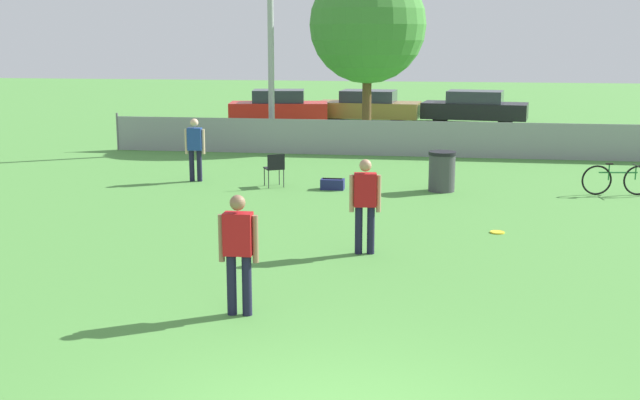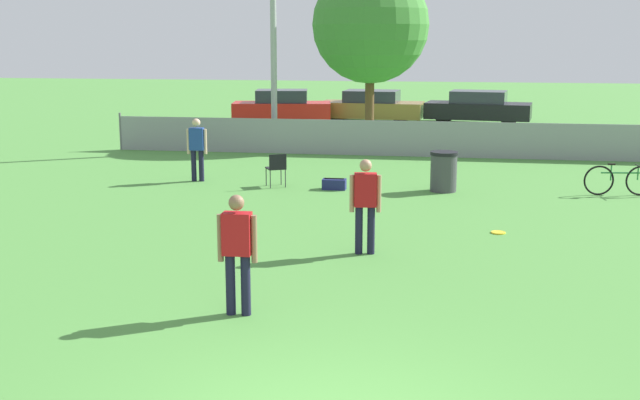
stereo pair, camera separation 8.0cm
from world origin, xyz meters
TOP-DOWN VIEW (x-y plane):
  - fence_backline at (0.00, 18.00)m, footprint 19.35×0.07m
  - light_pole at (-4.76, 19.24)m, footprint 0.90×0.36m
  - tree_near_pole at (-1.81, 21.26)m, footprint 4.01×4.01m
  - player_thrower_red at (-0.37, 6.49)m, footprint 0.53×0.27m
  - player_defender_red at (-1.70, 3.17)m, footprint 0.54×0.23m
  - spectator_in_blue at (-5.35, 12.79)m, footprint 0.51×0.25m
  - frisbee_disc at (1.97, 8.35)m, footprint 0.28×0.28m
  - folding_chair_sideline at (-3.18, 12.30)m, footprint 0.59×0.59m
  - bicycle_sideline at (4.96, 12.56)m, footprint 1.66×0.44m
  - trash_bin at (0.89, 12.42)m, footprint 0.66×0.66m
  - gear_bag_sideline at (-1.73, 12.22)m, footprint 0.57×0.31m
  - parked_car_red at (-6.11, 26.80)m, footprint 4.35×2.32m
  - parked_car_tan at (-2.41, 28.17)m, footprint 4.54×2.17m
  - parked_car_dark at (2.15, 28.04)m, footprint 4.58×2.37m

SIDE VIEW (x-z plane):
  - frisbee_disc at x=1.97m, z-range 0.00..0.03m
  - gear_bag_sideline at x=-1.73m, z-range -0.01..0.27m
  - bicycle_sideline at x=4.96m, z-range -0.01..0.74m
  - trash_bin at x=0.89m, z-range 0.00..0.96m
  - folding_chair_sideline at x=-3.18m, z-range 0.09..0.92m
  - fence_backline at x=0.00m, z-range -0.05..1.16m
  - parked_car_tan at x=-2.41m, z-range -0.02..1.33m
  - parked_car_dark at x=2.15m, z-range -0.01..1.37m
  - parked_car_red at x=-6.11m, z-range -0.03..1.40m
  - spectator_in_blue at x=-5.35m, z-range 0.11..1.72m
  - player_thrower_red at x=-0.37m, z-range 0.12..1.75m
  - player_defender_red at x=-1.70m, z-range 0.12..1.75m
  - tree_near_pole at x=-1.81m, z-range 1.01..7.05m
  - light_pole at x=-4.76m, z-range 0.75..8.78m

